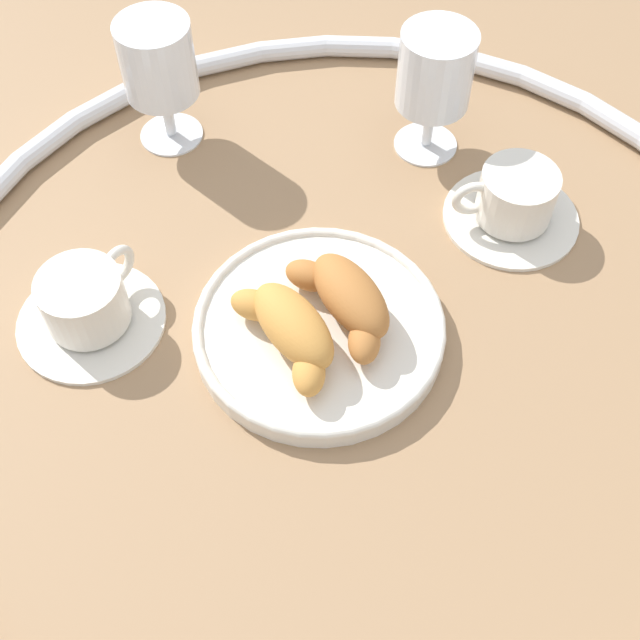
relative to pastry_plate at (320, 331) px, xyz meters
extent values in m
plane|color=#997551|center=(0.00, -0.03, -0.01)|extent=(2.20, 2.20, 0.00)
torus|color=silver|center=(0.00, -0.03, 0.00)|extent=(0.82, 0.82, 0.02)
cylinder|color=silver|center=(0.00, 0.00, 0.00)|extent=(0.23, 0.23, 0.02)
torus|color=silver|center=(0.00, 0.00, 0.01)|extent=(0.23, 0.23, 0.01)
ellipsoid|color=#AD6B33|center=(0.01, -0.03, 0.03)|extent=(0.11, 0.07, 0.04)
ellipsoid|color=#AD6B33|center=(0.05, 0.00, 0.02)|extent=(0.05, 0.05, 0.03)
ellipsoid|color=#AD6B33|center=(-0.04, -0.03, 0.02)|extent=(0.05, 0.04, 0.03)
ellipsoid|color=#CC893D|center=(-0.01, 0.03, 0.03)|extent=(0.11, 0.08, 0.04)
ellipsoid|color=#CC893D|center=(0.03, 0.05, 0.02)|extent=(0.05, 0.05, 0.03)
ellipsoid|color=#CC893D|center=(-0.05, 0.02, 0.02)|extent=(0.05, 0.04, 0.03)
cylinder|color=silver|center=(0.07, 0.20, -0.01)|extent=(0.14, 0.14, 0.01)
cylinder|color=silver|center=(0.07, 0.20, 0.02)|extent=(0.08, 0.08, 0.05)
cylinder|color=#937A60|center=(0.07, 0.20, 0.04)|extent=(0.07, 0.07, 0.01)
torus|color=silver|center=(0.10, 0.16, 0.03)|extent=(0.03, 0.04, 0.04)
cylinder|color=silver|center=(0.09, -0.22, -0.01)|extent=(0.14, 0.14, 0.01)
cylinder|color=silver|center=(0.09, -0.22, 0.02)|extent=(0.08, 0.08, 0.05)
cylinder|color=#937A60|center=(0.09, -0.22, 0.04)|extent=(0.07, 0.07, 0.01)
torus|color=silver|center=(0.10, -0.18, 0.03)|extent=(0.01, 0.04, 0.04)
cylinder|color=white|center=(0.22, -0.17, -0.01)|extent=(0.07, 0.07, 0.01)
cylinder|color=white|center=(0.22, -0.17, 0.02)|extent=(0.01, 0.01, 0.05)
cylinder|color=white|center=(0.22, -0.17, 0.09)|extent=(0.08, 0.08, 0.08)
cylinder|color=yellow|center=(0.22, -0.17, 0.08)|extent=(0.07, 0.07, 0.05)
cylinder|color=white|center=(0.30, 0.09, -0.01)|extent=(0.07, 0.07, 0.01)
cylinder|color=white|center=(0.30, 0.09, 0.02)|extent=(0.01, 0.01, 0.05)
cylinder|color=white|center=(0.30, 0.09, 0.09)|extent=(0.08, 0.08, 0.08)
cylinder|color=gold|center=(0.30, 0.09, 0.08)|extent=(0.07, 0.07, 0.05)
camera|label=1|loc=(-0.40, 0.10, 0.61)|focal=46.46mm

